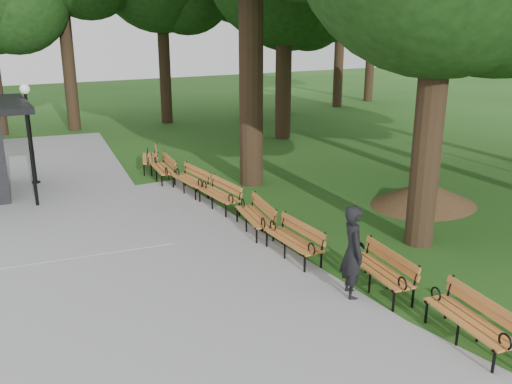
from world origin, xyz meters
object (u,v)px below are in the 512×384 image
lamp_post (28,114)px  bench_5 (254,216)px  bench_4 (293,241)px  bench_7 (190,181)px  bench_2 (469,321)px  bench_6 (219,195)px  person (353,252)px  bench_8 (162,169)px  dirt_mound (424,193)px  bench_9 (149,159)px  bench_3 (380,271)px

lamp_post → bench_5: (3.96, -7.89, -1.99)m
bench_4 → bench_7: 5.96m
lamp_post → bench_2: 15.01m
bench_4 → bench_6: size_ratio=1.00×
person → bench_8: 10.02m
bench_7 → bench_2: bearing=0.2°
dirt_mound → bench_7: 7.33m
dirt_mound → bench_2: bearing=-133.4°
person → bench_9: size_ratio=1.01×
person → bench_8: (0.15, 10.00, -0.52)m
bench_6 → bench_3: bearing=2.5°
bench_6 → person: bearing=-3.3°
bench_4 → bench_6: bearing=179.6°
bench_5 → bench_8: same height
lamp_post → bench_7: size_ratio=1.79×
lamp_post → bench_4: size_ratio=1.79×
bench_5 → bench_6: 2.16m
dirt_mound → bench_5: (-5.59, 0.77, 0.07)m
bench_6 → bench_2: bearing=1.0°
bench_7 → bench_8: size_ratio=1.00×
bench_4 → bench_9: bearing=-178.5°
lamp_post → bench_6: (4.06, -5.73, -1.99)m
bench_4 → bench_7: bearing=-179.0°
bench_6 → bench_7: (-0.04, 1.90, 0.00)m
bench_8 → bench_9: same height
person → bench_3: (0.64, -0.12, -0.52)m
dirt_mound → bench_3: 6.19m
dirt_mound → lamp_post: bearing=137.8°
dirt_mound → bench_4: 5.83m
bench_4 → bench_5: 1.91m
person → bench_2: (0.52, -2.35, -0.52)m
bench_2 → bench_6: (-0.18, 8.53, 0.00)m
bench_3 → bench_7: bearing=-166.9°
bench_7 → bench_8: bearing=-176.5°
bench_3 → bench_7: same height
dirt_mound → bench_9: 10.06m
bench_3 → bench_5: size_ratio=1.00×
bench_6 → bench_7: same height
lamp_post → bench_6: 7.30m
bench_6 → bench_9: (-0.01, 5.50, 0.00)m
lamp_post → bench_7: lamp_post is taller
bench_4 → person: bearing=0.1°
bench_8 → bench_4: bearing=8.9°
bench_3 → bench_8: same height
person → bench_9: (0.33, 11.69, -0.52)m
lamp_post → bench_4: bearing=-68.7°
lamp_post → bench_4: 10.70m
lamp_post → bench_3: size_ratio=1.79×
bench_3 → bench_9: size_ratio=1.00×
bench_5 → bench_7: same height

